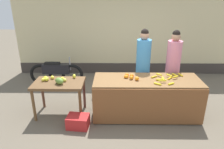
{
  "coord_description": "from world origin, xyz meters",
  "views": [
    {
      "loc": [
        -0.34,
        -4.05,
        2.56
      ],
      "look_at": [
        -0.39,
        0.15,
        0.91
      ],
      "focal_mm": 32.74,
      "sensor_mm": 36.0,
      "label": 1
    }
  ],
  "objects_px": {
    "vendor_woman_pink_shirt": "(173,67)",
    "produce_sack": "(98,89)",
    "produce_crate": "(78,122)",
    "parked_motorcycle": "(56,72)",
    "vendor_woman_blue_shirt": "(143,66)"
  },
  "relations": [
    {
      "from": "parked_motorcycle",
      "to": "produce_sack",
      "type": "distance_m",
      "value": 1.56
    },
    {
      "from": "vendor_woman_blue_shirt",
      "to": "vendor_woman_pink_shirt",
      "type": "xyz_separation_m",
      "value": [
        0.72,
        -0.0,
        -0.01
      ]
    },
    {
      "from": "vendor_woman_pink_shirt",
      "to": "parked_motorcycle",
      "type": "distance_m",
      "value": 3.34
    },
    {
      "from": "produce_sack",
      "to": "vendor_woman_pink_shirt",
      "type": "bearing_deg",
      "value": -4.16
    },
    {
      "from": "produce_sack",
      "to": "produce_crate",
      "type": "bearing_deg",
      "value": -104.05
    },
    {
      "from": "vendor_woman_blue_shirt",
      "to": "parked_motorcycle",
      "type": "height_order",
      "value": "vendor_woman_blue_shirt"
    },
    {
      "from": "vendor_woman_pink_shirt",
      "to": "produce_sack",
      "type": "relative_size",
      "value": 3.67
    },
    {
      "from": "produce_crate",
      "to": "produce_sack",
      "type": "relative_size",
      "value": 0.89
    },
    {
      "from": "vendor_woman_pink_shirt",
      "to": "produce_sack",
      "type": "xyz_separation_m",
      "value": [
        -1.83,
        0.13,
        -0.67
      ]
    },
    {
      "from": "vendor_woman_pink_shirt",
      "to": "parked_motorcycle",
      "type": "bearing_deg",
      "value": 163.03
    },
    {
      "from": "vendor_woman_pink_shirt",
      "to": "produce_sack",
      "type": "distance_m",
      "value": 1.96
    },
    {
      "from": "vendor_woman_pink_shirt",
      "to": "produce_crate",
      "type": "height_order",
      "value": "vendor_woman_pink_shirt"
    },
    {
      "from": "produce_crate",
      "to": "produce_sack",
      "type": "height_order",
      "value": "produce_sack"
    },
    {
      "from": "parked_motorcycle",
      "to": "produce_crate",
      "type": "height_order",
      "value": "parked_motorcycle"
    },
    {
      "from": "parked_motorcycle",
      "to": "produce_sack",
      "type": "height_order",
      "value": "parked_motorcycle"
    }
  ]
}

